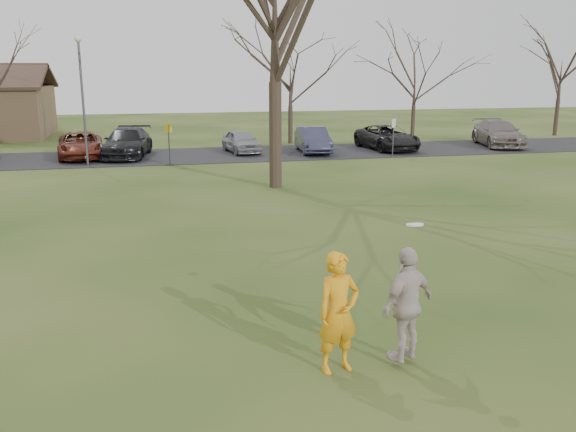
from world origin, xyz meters
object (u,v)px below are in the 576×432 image
Objects in this scene: car_7 at (498,133)px; lamp_post at (82,85)px; car_3 at (127,143)px; player_defender at (338,313)px; catching_play at (407,304)px; car_2 at (81,145)px; big_tree at (275,7)px; car_4 at (241,141)px; car_5 at (313,140)px; car_6 at (387,137)px.

lamp_post is at bearing -160.05° from car_7.
lamp_post is (-1.85, -2.68, 3.16)m from car_3.
player_defender is 1.12m from catching_play.
car_7 is at bearing -6.93° from car_2.
big_tree reaches higher than player_defender.
big_tree reaches higher than car_7.
car_7 is (16.09, -0.50, 0.14)m from car_4.
big_tree is (2.18, 15.30, 6.02)m from player_defender.
car_7 is at bearing 5.87° from lamp_post.
catching_play is (7.51, -25.64, 0.31)m from car_2.
big_tree is at bearing -49.90° from car_3.
car_7 reaches higher than car_2.
catching_play reaches higher than car_4.
car_7 is at bearing 41.74° from player_defender.
car_7 is at bearing -10.17° from car_4.
car_3 is at bearing -166.40° from car_7.
car_4 is 4.12m from car_5.
catching_play reaches higher than car_2.
car_5 reaches higher than car_6.
catching_play is (-9.92, -25.35, 0.29)m from car_6.
lamp_post reaches higher than car_7.
player_defender is 0.14× the size of big_tree.
catching_play is at bearing -96.98° from car_5.
car_5 is 0.85× the size of car_6.
car_6 is 2.25× the size of catching_play.
car_2 is (-6.39, 25.58, -0.25)m from player_defender.
car_7 is at bearing 8.50° from car_3.
car_5 is (4.03, -0.85, 0.08)m from car_4.
car_3 is (2.42, -0.10, 0.08)m from car_2.
player_defender is 26.36m from car_2.
lamp_post is at bearing -176.28° from car_6.
player_defender is 0.38× the size of car_6.
player_defender is at bearing -98.10° from big_tree.
big_tree reaches higher than car_4.
catching_play reaches higher than car_5.
car_4 is at bearing 87.32° from catching_play.
car_6 is at bearing 8.23° from car_3.
lamp_post is 0.45× the size of big_tree.
car_2 reaches higher than car_4.
lamp_post is (-8.16, -2.99, 3.28)m from car_4.
player_defender is at bearing -111.99° from car_7.
player_defender is at bearing -82.24° from car_2.
car_4 is at bearing 11.83° from car_3.
car_3 reaches higher than car_4.
car_2 is at bearing -178.01° from car_5.
big_tree is at bearing -136.27° from car_6.
player_defender is 16.58m from big_tree.
car_4 is at bearing 89.15° from big_tree.
car_7 is 0.86× the size of lamp_post.
catching_play is (1.12, -0.07, 0.07)m from player_defender.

